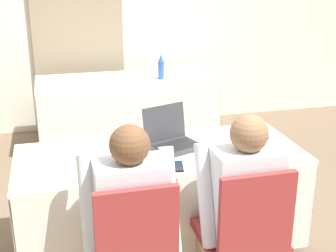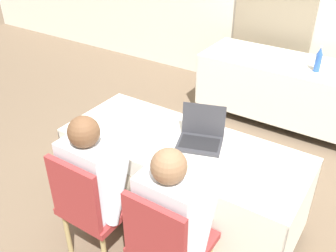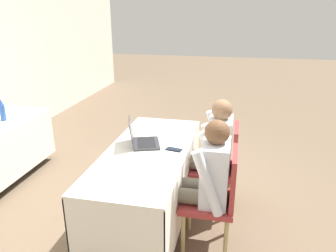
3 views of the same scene
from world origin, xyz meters
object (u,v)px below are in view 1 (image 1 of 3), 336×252
Objects in this scene: laptop at (172,139)px; chair_near_right at (245,233)px; person_white_shirt at (239,198)px; person_checkered_shirt at (129,212)px; chair_near_left at (134,249)px; water_bottle at (161,67)px; cell_phone at (177,166)px.

laptop is 0.44× the size of chair_near_right.
person_white_shirt is at bearing -90.00° from chair_near_right.
laptop is at bearing -121.69° from person_checkered_shirt.
chair_near_right is (0.20, -0.77, -0.27)m from laptop.
person_white_shirt reaches higher than chair_near_right.
person_white_shirt is (0.61, 0.10, 0.16)m from chair_near_left.
chair_near_left is 0.64m from person_white_shirt.
chair_near_left is (-0.77, -2.58, -0.35)m from water_bottle.
person_checkered_shirt is (-0.41, -0.66, -0.11)m from laptop.
person_white_shirt is (0.26, -0.33, -0.07)m from cell_phone.
person_checkered_shirt reaches higher than laptop.
chair_near_left is 1.00× the size of chair_near_right.
chair_near_left is 0.19m from person_checkered_shirt.
person_white_shirt is (0.61, 0.00, 0.00)m from person_checkered_shirt.
chair_near_right is (0.61, 0.00, 0.00)m from chair_near_left.
person_checkered_shirt is at bearing -107.33° from water_bottle.
chair_near_left is at bearing 90.00° from person_checkered_shirt.
water_bottle is 2.72m from chair_near_left.
person_checkered_shirt is at bearing -90.00° from chair_near_left.
laptop is 2.49× the size of cell_phone.
water_bottle is at bearing -93.52° from chair_near_right.
person_checkered_shirt reaches higher than cell_phone.
person_checkered_shirt is at bearing 0.00° from person_white_shirt.
person_white_shirt reaches higher than laptop.
cell_phone is at bearing -51.68° from person_white_shirt.
laptop is 1.46× the size of water_bottle.
person_checkered_shirt is 0.61m from person_white_shirt.
chair_near_right is 0.64m from person_checkered_shirt.
chair_near_left is 0.61m from chair_near_right.
laptop is at bearing 91.17° from cell_phone.
person_checkered_shirt reaches higher than chair_near_right.
water_bottle is 2.61m from chair_near_right.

